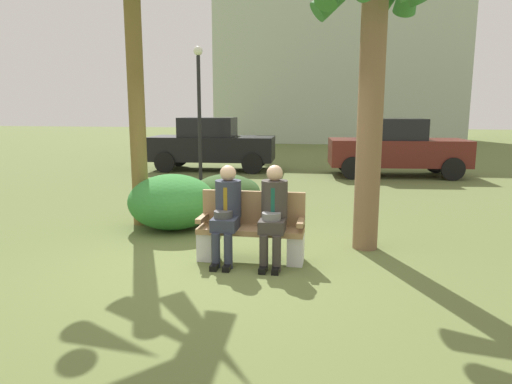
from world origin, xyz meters
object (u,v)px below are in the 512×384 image
Objects in this scene: seated_man_right at (273,210)px; street_lamp at (199,100)px; palm_tree_short at (374,8)px; shrub_far_lawn at (226,196)px; shrub_near_bench at (172,202)px; park_bench at (252,230)px; building_backdrop at (338,35)px; parked_car_far at (396,148)px; parked_car_near at (212,144)px; seated_man_left at (227,209)px; shrub_mid_lawn at (238,191)px.

street_lamp is at bearing 113.74° from seated_man_right.
seated_man_right is 0.27× the size of palm_tree_short.
palm_tree_short is 4.02m from shrub_far_lawn.
shrub_near_bench is 1.13m from shrub_far_lawn.
park_bench is 0.10× the size of building_backdrop.
shrub_far_lawn is at bearing 51.09° from shrub_near_bench.
building_backdrop is (-1.78, 15.81, 5.46)m from parked_car_far.
park_bench is 0.34× the size of parked_car_far.
parked_car_near is at bearing 96.94° from street_lamp.
seated_man_left is 0.99× the size of seated_man_right.
building_backdrop is at bearing 88.28° from seated_man_right.
parked_car_near is at bearing 175.85° from parked_car_far.
park_bench is at bearing 157.46° from seated_man_right.
shrub_near_bench is (-1.89, 1.48, -0.25)m from seated_man_right.
shrub_near_bench is 7.44m from parked_car_near.
street_lamp is (-2.88, 6.55, 1.48)m from seated_man_right.
parked_car_far is at bearing -83.56° from building_backdrop.
parked_car_far is at bearing 80.16° from palm_tree_short.
building_backdrop reaches higher than parked_car_near.
park_bench is 2.08m from shrub_near_bench.
seated_man_right is at bearing -66.26° from street_lamp.
palm_tree_short reaches higher than shrub_far_lawn.
building_backdrop reaches higher than park_bench.
shrub_far_lawn is (-0.57, 2.36, -0.30)m from seated_man_left.
palm_tree_short reaches higher than street_lamp.
parked_car_near is at bearing 110.35° from shrub_mid_lawn.
shrub_mid_lawn is at bearing -69.65° from parked_car_near.
seated_man_right is at bearing -22.54° from park_bench.
palm_tree_short is 7.05m from street_lamp.
street_lamp reaches higher than shrub_mid_lawn.
seated_man_right is (0.31, -0.13, 0.31)m from park_bench.
park_bench is at bearing -71.83° from parked_car_near.
parked_car_far is at bearing 58.57° from shrub_far_lawn.
palm_tree_short is (1.82, 0.92, 2.59)m from seated_man_left.
seated_man_right is 9.35m from parked_car_near.
seated_man_right is 7.30m from street_lamp.
parked_car_far is 5.86m from street_lamp.
palm_tree_short is 1.32× the size of street_lamp.
parked_car_near reaches higher than seated_man_left.
palm_tree_short reaches higher than shrub_mid_lawn.
seated_man_left is 3.64m from shrub_mid_lawn.
shrub_near_bench is (-3.10, 0.57, -2.84)m from palm_tree_short.
palm_tree_short is at bearing -99.84° from parked_car_far.
shrub_far_lawn is at bearing -72.96° from parked_car_near.
building_backdrop reaches higher than shrub_mid_lawn.
parked_car_near is 2.65m from street_lamp.
building_backdrop reaches higher than street_lamp.
park_bench is at bearing -40.57° from shrub_near_bench.
seated_man_right is at bearing -142.99° from palm_tree_short.
seated_man_left is 0.97× the size of shrub_far_lawn.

